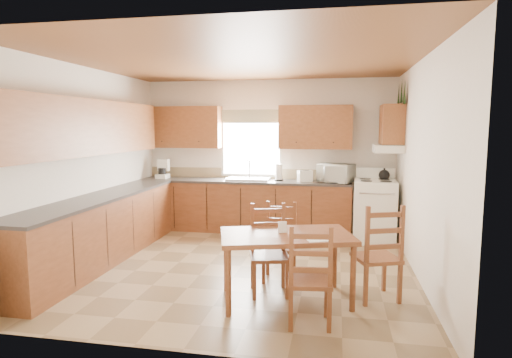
% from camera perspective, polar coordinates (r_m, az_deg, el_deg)
% --- Properties ---
extents(floor, '(4.50, 4.50, 0.00)m').
position_cam_1_polar(floor, '(5.88, -2.02, -11.53)').
color(floor, '#8B724D').
rests_on(floor, ground).
extents(ceiling, '(4.50, 4.50, 0.00)m').
position_cam_1_polar(ceiling, '(5.63, -2.14, 15.51)').
color(ceiling, brown).
rests_on(ceiling, floor).
extents(wall_left, '(4.50, 4.50, 0.00)m').
position_cam_1_polar(wall_left, '(6.47, -21.91, 1.92)').
color(wall_left, silver).
rests_on(wall_left, floor).
extents(wall_right, '(4.50, 4.50, 0.00)m').
position_cam_1_polar(wall_right, '(5.55, 21.21, 1.19)').
color(wall_right, silver).
rests_on(wall_right, floor).
extents(wall_back, '(4.50, 4.50, 0.00)m').
position_cam_1_polar(wall_back, '(7.80, 1.57, 3.21)').
color(wall_back, silver).
rests_on(wall_back, floor).
extents(wall_front, '(4.50, 4.50, 0.00)m').
position_cam_1_polar(wall_front, '(3.45, -10.35, -1.73)').
color(wall_front, silver).
rests_on(wall_front, floor).
extents(lower_cab_back, '(3.75, 0.60, 0.88)m').
position_cam_1_polar(lower_cab_back, '(7.69, -1.57, -3.69)').
color(lower_cab_back, brown).
rests_on(lower_cab_back, floor).
extents(lower_cab_left, '(0.60, 3.60, 0.88)m').
position_cam_1_polar(lower_cab_left, '(6.33, -19.96, -6.45)').
color(lower_cab_left, brown).
rests_on(lower_cab_left, floor).
extents(counter_back, '(3.75, 0.63, 0.04)m').
position_cam_1_polar(counter_back, '(7.62, -1.58, -0.29)').
color(counter_back, '#383431').
rests_on(counter_back, lower_cab_back).
extents(counter_left, '(0.63, 3.60, 0.04)m').
position_cam_1_polar(counter_left, '(6.24, -20.13, -2.34)').
color(counter_left, '#383431').
rests_on(counter_left, lower_cab_left).
extents(backsplash, '(3.75, 0.01, 0.18)m').
position_cam_1_polar(backsplash, '(7.89, -1.14, 0.77)').
color(backsplash, '#95835E').
rests_on(backsplash, counter_back).
extents(upper_cab_back_left, '(1.41, 0.33, 0.75)m').
position_cam_1_polar(upper_cab_back_left, '(8.01, -9.67, 6.83)').
color(upper_cab_back_left, brown).
rests_on(upper_cab_back_left, wall_back).
extents(upper_cab_back_right, '(1.25, 0.33, 0.75)m').
position_cam_1_polar(upper_cab_back_right, '(7.53, 7.93, 6.85)').
color(upper_cab_back_right, brown).
rests_on(upper_cab_back_right, wall_back).
extents(upper_cab_left, '(0.33, 3.60, 0.75)m').
position_cam_1_polar(upper_cab_left, '(6.24, -21.58, 6.41)').
color(upper_cab_left, brown).
rests_on(upper_cab_left, wall_left).
extents(upper_cab_stove, '(0.33, 0.62, 0.62)m').
position_cam_1_polar(upper_cab_stove, '(7.13, 17.65, 6.95)').
color(upper_cab_stove, brown).
rests_on(upper_cab_stove, wall_right).
extents(range_hood, '(0.44, 0.62, 0.12)m').
position_cam_1_polar(range_hood, '(7.14, 17.14, 3.91)').
color(range_hood, white).
rests_on(range_hood, wall_right).
extents(window_frame, '(1.13, 0.02, 1.18)m').
position_cam_1_polar(window_frame, '(7.81, -0.64, 4.68)').
color(window_frame, white).
rests_on(window_frame, wall_back).
extents(window_pane, '(1.05, 0.01, 1.10)m').
position_cam_1_polar(window_pane, '(7.81, -0.64, 4.68)').
color(window_pane, white).
rests_on(window_pane, wall_back).
extents(window_valance, '(1.19, 0.01, 0.24)m').
position_cam_1_polar(window_valance, '(7.78, -0.68, 8.36)').
color(window_valance, '#455933').
rests_on(window_valance, wall_back).
extents(sink_basin, '(0.75, 0.45, 0.04)m').
position_cam_1_polar(sink_basin, '(7.60, -1.03, -0.00)').
color(sink_basin, silver).
rests_on(sink_basin, counter_back).
extents(pine_decal_a, '(0.22, 0.22, 0.36)m').
position_cam_1_polar(pine_decal_a, '(6.85, 19.22, 10.92)').
color(pine_decal_a, '#153215').
rests_on(pine_decal_a, wall_right).
extents(pine_decal_b, '(0.22, 0.22, 0.36)m').
position_cam_1_polar(pine_decal_b, '(7.17, 18.85, 11.06)').
color(pine_decal_b, '#153215').
rests_on(pine_decal_b, wall_right).
extents(pine_decal_c, '(0.22, 0.22, 0.36)m').
position_cam_1_polar(pine_decal_c, '(7.48, 18.49, 10.58)').
color(pine_decal_c, '#153215').
rests_on(pine_decal_c, wall_right).
extents(stove, '(0.69, 0.71, 0.98)m').
position_cam_1_polar(stove, '(7.26, 15.50, -4.17)').
color(stove, white).
rests_on(stove, floor).
extents(coffeemaker, '(0.30, 0.32, 0.37)m').
position_cam_1_polar(coffeemaker, '(8.05, -12.38, 1.41)').
color(coffeemaker, white).
rests_on(coffeemaker, counter_back).
extents(paper_towel, '(0.16, 0.16, 0.29)m').
position_cam_1_polar(paper_towel, '(7.54, 3.05, 0.90)').
color(paper_towel, white).
rests_on(paper_towel, counter_back).
extents(toaster, '(0.28, 0.24, 0.20)m').
position_cam_1_polar(toaster, '(7.43, 6.53, 0.40)').
color(toaster, white).
rests_on(toaster, counter_back).
extents(microwave, '(0.63, 0.56, 0.31)m').
position_cam_1_polar(microwave, '(7.41, 10.61, 0.76)').
color(microwave, white).
rests_on(microwave, counter_back).
extents(dining_table, '(1.54, 1.14, 0.74)m').
position_cam_1_polar(dining_table, '(4.68, 4.02, -11.67)').
color(dining_table, brown).
rests_on(dining_table, floor).
extents(chair_near_left, '(0.45, 0.43, 0.97)m').
position_cam_1_polar(chair_near_left, '(4.15, 7.16, -12.49)').
color(chair_near_left, brown).
rests_on(chair_near_left, floor).
extents(chair_near_right, '(0.56, 0.55, 1.05)m').
position_cam_1_polar(chair_near_right, '(4.86, 15.74, -9.29)').
color(chair_near_right, brown).
rests_on(chair_near_right, floor).
extents(chair_far_left, '(0.50, 0.49, 0.99)m').
position_cam_1_polar(chair_far_left, '(4.82, 1.79, -9.52)').
color(chair_far_left, brown).
rests_on(chair_far_left, floor).
extents(chair_far_right, '(0.39, 0.37, 0.94)m').
position_cam_1_polar(chair_far_right, '(5.25, 3.14, -8.47)').
color(chair_far_right, brown).
rests_on(chair_far_right, floor).
extents(table_paper, '(0.32, 0.36, 0.00)m').
position_cam_1_polar(table_paper, '(4.44, 7.89, -7.80)').
color(table_paper, white).
rests_on(table_paper, dining_table).
extents(table_card, '(0.09, 0.04, 0.12)m').
position_cam_1_polar(table_card, '(4.61, 3.53, -6.43)').
color(table_card, white).
rests_on(table_card, dining_table).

